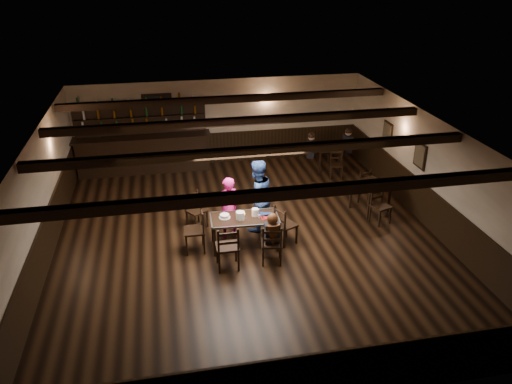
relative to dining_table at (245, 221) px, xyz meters
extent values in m
plane|color=black|center=(0.13, 0.32, -0.67)|extent=(10.00, 10.00, 0.00)
cube|color=beige|center=(0.13, 5.32, 0.68)|extent=(9.00, 0.02, 2.70)
cube|color=beige|center=(0.13, -4.68, 0.68)|extent=(9.00, 0.02, 2.70)
cube|color=beige|center=(-4.37, 0.32, 0.68)|extent=(0.02, 10.00, 2.70)
cube|color=beige|center=(4.63, 0.32, 0.68)|extent=(0.02, 10.00, 2.70)
cube|color=silver|center=(0.13, 0.32, 2.03)|extent=(9.00, 10.00, 0.02)
cube|color=black|center=(0.13, 5.29, -0.17)|extent=(9.00, 0.04, 1.00)
cube|color=black|center=(0.13, -4.65, -0.17)|extent=(9.00, 0.04, 1.00)
cube|color=black|center=(-4.34, 0.32, -0.17)|extent=(0.04, 10.00, 1.00)
cube|color=black|center=(4.60, 0.32, -0.17)|extent=(0.04, 10.00, 1.00)
cube|color=black|center=(-1.77, 5.29, 1.18)|extent=(0.90, 0.03, 1.00)
cube|color=black|center=(-1.77, 5.27, 1.18)|extent=(0.80, 0.02, 0.90)
cube|color=black|center=(4.60, 0.82, 0.93)|extent=(0.03, 0.55, 0.65)
cube|color=#72664C|center=(4.58, 0.82, 0.93)|extent=(0.02, 0.45, 0.55)
cube|color=black|center=(4.60, 2.72, 0.88)|extent=(0.03, 0.55, 0.65)
cube|color=#72664C|center=(4.58, 2.72, 0.88)|extent=(0.02, 0.45, 0.55)
cube|color=black|center=(0.13, -2.68, 1.93)|extent=(8.90, 0.18, 0.18)
cube|color=black|center=(0.13, -0.68, 1.93)|extent=(8.90, 0.18, 0.18)
cube|color=black|center=(0.13, 1.32, 1.93)|extent=(8.90, 0.18, 0.18)
cube|color=black|center=(0.13, 3.32, 1.93)|extent=(8.90, 0.18, 0.18)
cube|color=black|center=(-0.73, -0.29, -0.31)|extent=(0.06, 0.06, 0.71)
cube|color=black|center=(-0.70, 0.36, -0.31)|extent=(0.06, 0.06, 0.71)
cube|color=black|center=(0.70, -0.36, -0.31)|extent=(0.06, 0.06, 0.71)
cube|color=black|center=(0.73, 0.29, -0.31)|extent=(0.06, 0.06, 0.71)
cube|color=black|center=(0.00, 0.00, 0.06)|extent=(1.58, 0.85, 0.04)
cube|color=#A5A8AD|center=(0.02, 0.37, 0.06)|extent=(1.55, 0.10, 0.04)
cube|color=#A5A8AD|center=(-0.02, -0.37, 0.06)|extent=(1.55, 0.10, 0.04)
cube|color=#A5A8AD|center=(0.76, -0.04, 0.06)|extent=(0.07, 0.78, 0.04)
cube|color=#A5A8AD|center=(-0.76, 0.04, 0.06)|extent=(0.07, 0.78, 0.04)
cube|color=black|center=(-0.30, -0.59, -0.42)|extent=(0.04, 0.04, 0.49)
cube|color=black|center=(-0.30, -0.98, -0.42)|extent=(0.04, 0.04, 0.49)
cube|color=black|center=(-0.71, -0.59, -0.42)|extent=(0.04, 0.04, 0.49)
cube|color=black|center=(-0.72, -0.98, -0.42)|extent=(0.04, 0.04, 0.49)
cube|color=black|center=(-0.51, -0.78, -0.15)|extent=(0.49, 0.46, 0.05)
cube|color=black|center=(-0.51, -0.98, 0.11)|extent=(0.48, 0.04, 0.52)
cube|color=black|center=(-0.51, -0.98, 0.05)|extent=(0.41, 0.03, 0.06)
cube|color=black|center=(-0.51, -0.98, 0.26)|extent=(0.41, 0.03, 0.06)
cube|color=black|center=(0.69, -0.63, -0.44)|extent=(0.04, 0.04, 0.45)
cube|color=black|center=(0.62, -0.98, -0.44)|extent=(0.04, 0.04, 0.45)
cube|color=black|center=(0.31, -0.55, -0.44)|extent=(0.04, 0.04, 0.45)
cube|color=black|center=(0.24, -0.90, -0.44)|extent=(0.04, 0.04, 0.45)
cube|color=black|center=(0.46, -0.77, -0.20)|extent=(0.52, 0.50, 0.04)
cube|color=black|center=(0.43, -0.94, 0.04)|extent=(0.44, 0.12, 0.47)
cube|color=black|center=(0.43, -0.94, -0.01)|extent=(0.38, 0.10, 0.05)
cube|color=black|center=(0.43, -0.94, 0.18)|extent=(0.38, 0.10, 0.05)
cube|color=black|center=(-1.34, 0.25, -0.42)|extent=(0.04, 0.04, 0.49)
cube|color=black|center=(-0.95, 0.24, -0.42)|extent=(0.04, 0.04, 0.49)
cube|color=black|center=(-1.34, -0.16, -0.42)|extent=(0.04, 0.04, 0.49)
cube|color=black|center=(-0.95, -0.17, -0.42)|extent=(0.04, 0.04, 0.49)
cube|color=black|center=(-1.15, 0.04, -0.16)|extent=(0.47, 0.49, 0.05)
cube|color=black|center=(-0.95, 0.04, 0.10)|extent=(0.05, 0.48, 0.51)
cube|color=black|center=(-0.95, 0.04, 0.05)|extent=(0.04, 0.41, 0.06)
cube|color=black|center=(-0.95, 0.04, 0.26)|extent=(0.04, 0.41, 0.06)
cube|color=black|center=(1.20, -0.12, -0.44)|extent=(0.05, 0.05, 0.45)
cube|color=black|center=(0.88, -0.27, -0.44)|extent=(0.05, 0.05, 0.45)
cube|color=black|center=(1.05, 0.23, -0.44)|extent=(0.05, 0.05, 0.45)
cube|color=black|center=(0.72, 0.08, -0.44)|extent=(0.05, 0.05, 0.45)
cube|color=black|center=(0.96, -0.02, -0.19)|extent=(0.57, 0.58, 0.04)
cube|color=black|center=(0.80, -0.10, 0.04)|extent=(0.22, 0.42, 0.48)
cube|color=black|center=(0.80, -0.10, 0.00)|extent=(0.18, 0.36, 0.05)
cube|color=black|center=(0.80, -0.10, 0.19)|extent=(0.18, 0.36, 0.05)
cube|color=black|center=(-1.06, 0.85, -0.45)|extent=(0.05, 0.05, 0.44)
cube|color=black|center=(-1.25, 1.14, -0.45)|extent=(0.05, 0.05, 0.44)
cube|color=black|center=(-0.76, 1.06, -0.45)|extent=(0.05, 0.05, 0.44)
cube|color=black|center=(-0.95, 1.35, -0.45)|extent=(0.05, 0.05, 0.44)
cube|color=black|center=(-1.00, 1.10, -0.21)|extent=(0.58, 0.58, 0.04)
cube|color=black|center=(-1.10, 1.24, 0.02)|extent=(0.37, 0.27, 0.46)
cube|color=black|center=(-1.10, 1.24, -0.03)|extent=(0.32, 0.23, 0.05)
cube|color=black|center=(-1.10, 1.24, 0.15)|extent=(0.32, 0.23, 0.05)
imported|color=#E51C8B|center=(-0.30, 0.54, 0.09)|extent=(0.65, 0.54, 1.53)
imported|color=navy|center=(0.43, 0.73, 0.24)|extent=(1.08, 0.99, 1.81)
cube|color=black|center=(0.46, -0.65, -0.15)|extent=(0.30, 0.30, 0.12)
cube|color=black|center=(0.46, -0.77, 0.06)|extent=(0.32, 0.19, 0.45)
cylinder|color=black|center=(0.46, -0.77, 0.27)|extent=(0.09, 0.32, 0.32)
sphere|color=#D8A384|center=(0.46, -0.77, 0.41)|extent=(0.20, 0.20, 0.20)
sphere|color=#32170B|center=(0.46, -0.79, 0.42)|extent=(0.24, 0.24, 0.24)
cone|color=#32170B|center=(0.46, -0.89, 0.04)|extent=(0.19, 0.19, 0.56)
cylinder|color=white|center=(-0.45, 0.07, 0.09)|extent=(0.26, 0.26, 0.01)
cylinder|color=white|center=(-0.45, 0.07, 0.13)|extent=(0.21, 0.21, 0.07)
cylinder|color=silver|center=(-0.45, 0.07, 0.12)|extent=(0.22, 0.22, 0.03)
cylinder|color=white|center=(-0.11, -0.06, 0.17)|extent=(0.19, 0.19, 0.18)
cylinder|color=white|center=(0.25, 0.03, 0.17)|extent=(0.15, 0.15, 0.18)
cylinder|color=#A5A8AD|center=(0.01, 0.10, 0.10)|extent=(0.06, 0.06, 0.03)
sphere|color=orange|center=(0.01, 0.10, 0.13)|extent=(0.03, 0.03, 0.03)
cylinder|color=silver|center=(0.32, -0.09, 0.12)|extent=(0.03, 0.03, 0.08)
cylinder|color=#A5A8AD|center=(0.39, -0.12, 0.13)|extent=(0.04, 0.04, 0.10)
cylinder|color=silver|center=(0.33, 0.14, 0.13)|extent=(0.06, 0.06, 0.10)
cube|color=maroon|center=(0.49, -0.08, 0.08)|extent=(0.32, 0.25, 0.00)
cube|color=navy|center=(0.50, 0.06, 0.08)|extent=(0.32, 0.26, 0.00)
cube|color=black|center=(-2.30, 4.97, -0.12)|extent=(3.94, 0.60, 1.10)
cube|color=black|center=(-2.30, 4.97, 0.46)|extent=(4.14, 0.70, 0.05)
cube|color=black|center=(-2.30, 5.24, 0.43)|extent=(3.94, 0.10, 2.20)
cube|color=black|center=(-2.30, 5.14, 0.68)|extent=(3.84, 0.22, 0.03)
cube|color=black|center=(-2.30, 5.14, 1.03)|extent=(3.84, 0.22, 0.03)
cube|color=black|center=(-2.30, 5.14, 1.38)|extent=(3.84, 0.22, 0.03)
cube|color=black|center=(3.53, 1.15, 0.06)|extent=(1.08, 1.08, 0.04)
cube|color=black|center=(3.32, 0.71, -0.31)|extent=(0.05, 0.05, 0.71)
cube|color=black|center=(3.09, 1.36, -0.31)|extent=(0.05, 0.05, 0.71)
cube|color=black|center=(3.98, 0.94, -0.31)|extent=(0.05, 0.05, 0.71)
cube|color=black|center=(3.75, 1.59, -0.31)|extent=(0.05, 0.05, 0.71)
cube|color=black|center=(3.38, 3.99, 0.06)|extent=(0.95, 0.95, 0.04)
cube|color=black|center=(2.99, 3.76, -0.31)|extent=(0.05, 0.05, 0.71)
cube|color=black|center=(3.16, 4.38, -0.31)|extent=(0.05, 0.05, 0.71)
cube|color=black|center=(3.61, 3.60, -0.31)|extent=(0.05, 0.05, 0.71)
cube|color=black|center=(3.78, 4.22, -0.31)|extent=(0.05, 0.05, 0.71)
cube|color=black|center=(2.78, 4.06, 0.07)|extent=(0.34, 0.43, 0.54)
sphere|color=#D8A384|center=(2.78, 4.06, 0.43)|extent=(0.21, 0.21, 0.21)
sphere|color=black|center=(2.78, 4.06, 0.46)|extent=(0.22, 0.22, 0.22)
cube|color=black|center=(4.03, 4.22, 0.07)|extent=(0.26, 0.39, 0.54)
sphere|color=#D8A384|center=(4.03, 4.22, 0.44)|extent=(0.21, 0.21, 0.21)
sphere|color=black|center=(4.03, 4.22, 0.47)|extent=(0.22, 0.22, 0.22)
camera|label=1|loc=(-1.65, -9.80, 5.46)|focal=35.00mm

